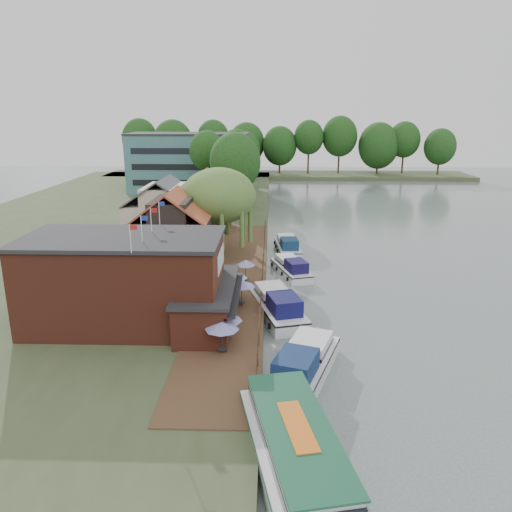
{
  "coord_description": "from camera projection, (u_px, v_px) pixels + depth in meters",
  "views": [
    {
      "loc": [
        -4.49,
        -38.02,
        17.46
      ],
      "look_at": [
        -6.0,
        12.0,
        3.0
      ],
      "focal_mm": 35.0,
      "sensor_mm": 36.0,
      "label": 1
    }
  ],
  "objects": [
    {
      "name": "bank_tree_5",
      "position": [
        243.0,
        154.0,
        129.0
      ],
      "size": [
        8.64,
        8.64,
        11.93
      ],
      "primitive_type": null,
      "color": "#143811",
      "rests_on": "land_bank"
    },
    {
      "name": "cruiser_2",
      "position": [
        291.0,
        266.0,
        55.34
      ],
      "size": [
        5.39,
        9.35,
        2.12
      ],
      "primitive_type": null,
      "rotation": [
        0.0,
        0.0,
        0.3
      ],
      "color": "silver",
      "rests_on": "ground"
    },
    {
      "name": "pub",
      "position": [
        150.0,
        281.0,
        39.38
      ],
      "size": [
        20.0,
        11.0,
        7.3
      ],
      "primitive_type": null,
      "color": "maroon",
      "rests_on": "land_bank"
    },
    {
      "name": "bank_tree_0",
      "position": [
        235.0,
        175.0,
        79.85
      ],
      "size": [
        8.16,
        8.16,
        13.52
      ],
      "primitive_type": null,
      "color": "#143811",
      "rests_on": "land_bank"
    },
    {
      "name": "cottage_b",
      "position": [
        165.0,
        212.0,
        63.34
      ],
      "size": [
        9.6,
        8.6,
        8.5
      ],
      "primitive_type": null,
      "color": "beige",
      "rests_on": "land_bank"
    },
    {
      "name": "hotel_block",
      "position": [
        190.0,
        162.0,
        107.1
      ],
      "size": [
        25.4,
        12.4,
        12.3
      ],
      "primitive_type": null,
      "color": "#38666B",
      "rests_on": "land_bank"
    },
    {
      "name": "umbrella_0",
      "position": [
        222.0,
        338.0,
        34.86
      ],
      "size": [
        2.42,
        2.42,
        2.38
      ],
      "primitive_type": null,
      "color": "navy",
      "rests_on": "quay_deck"
    },
    {
      "name": "bank_tree_4",
      "position": [
        224.0,
        160.0,
        123.98
      ],
      "size": [
        6.21,
        6.21,
        10.24
      ],
      "primitive_type": null,
      "color": "#143811",
      "rests_on": "land_bank"
    },
    {
      "name": "quay_deck",
      "position": [
        236.0,
        280.0,
        50.77
      ],
      "size": [
        6.0,
        50.0,
        0.1
      ],
      "primitive_type": "cube",
      "color": "#47301E",
      "rests_on": "land_bank"
    },
    {
      "name": "bank_tree_2",
      "position": [
        207.0,
        166.0,
        95.18
      ],
      "size": [
        6.69,
        6.69,
        13.25
      ],
      "primitive_type": null,
      "color": "#143811",
      "rests_on": "land_bank"
    },
    {
      "name": "cottage_a",
      "position": [
        173.0,
        230.0,
        53.65
      ],
      "size": [
        8.6,
        7.6,
        8.5
      ],
      "primitive_type": null,
      "color": "black",
      "rests_on": "land_bank"
    },
    {
      "name": "cruiser_1",
      "position": [
        277.0,
        302.0,
        44.05
      ],
      "size": [
        6.18,
        11.13,
        2.6
      ],
      "primitive_type": null,
      "rotation": [
        0.0,
        0.0,
        0.28
      ],
      "color": "white",
      "rests_on": "ground"
    },
    {
      "name": "umbrella_4",
      "position": [
        235.0,
        285.0,
        45.6
      ],
      "size": [
        2.26,
        2.26,
        2.38
      ],
      "primitive_type": null,
      "color": "#19498D",
      "rests_on": "quay_deck"
    },
    {
      "name": "bank_tree_3",
      "position": [
        237.0,
        158.0,
        112.8
      ],
      "size": [
        7.71,
        7.71,
        12.94
      ],
      "primitive_type": null,
      "color": "#143811",
      "rests_on": "land_bank"
    },
    {
      "name": "umbrella_5",
      "position": [
        246.0,
        271.0,
        49.38
      ],
      "size": [
        1.96,
        1.96,
        2.38
      ],
      "primitive_type": null,
      "color": "#1C1A91",
      "rests_on": "quay_deck"
    },
    {
      "name": "umbrella_3",
      "position": [
        242.0,
        293.0,
        43.47
      ],
      "size": [
        2.3,
        2.3,
        2.38
      ],
      "primitive_type": null,
      "color": "navy",
      "rests_on": "quay_deck"
    },
    {
      "name": "swan",
      "position": [
        285.0,
        408.0,
        30.24
      ],
      "size": [
        0.44,
        0.44,
        0.44
      ],
      "primitive_type": "sphere",
      "color": "white",
      "rests_on": "ground"
    },
    {
      "name": "umbrella_1",
      "position": [
        227.0,
        329.0,
        36.31
      ],
      "size": [
        2.34,
        2.34,
        2.38
      ],
      "primitive_type": null,
      "color": "navy",
      "rests_on": "quay_deck"
    },
    {
      "name": "ground",
      "position": [
        324.0,
        332.0,
        41.23
      ],
      "size": [
        260.0,
        260.0,
        0.0
      ],
      "primitive_type": "plane",
      "color": "#4E5A5A",
      "rests_on": "ground"
    },
    {
      "name": "willow",
      "position": [
        219.0,
        213.0,
        58.05
      ],
      "size": [
        8.6,
        8.6,
        10.43
      ],
      "primitive_type": null,
      "color": "#476B2D",
      "rests_on": "land_bank"
    },
    {
      "name": "cruiser_0",
      "position": [
        304.0,
        360.0,
        33.83
      ],
      "size": [
        6.69,
        11.12,
        2.59
      ],
      "primitive_type": null,
      "rotation": [
        0.0,
        0.0,
        -0.33
      ],
      "color": "silver",
      "rests_on": "ground"
    },
    {
      "name": "bank_tree_1",
      "position": [
        233.0,
        172.0,
        89.11
      ],
      "size": [
        7.96,
        7.96,
        12.36
      ],
      "primitive_type": null,
      "color": "#143811",
      "rests_on": "land_bank"
    },
    {
      "name": "umbrella_2",
      "position": [
        223.0,
        312.0,
        39.38
      ],
      "size": [
        2.23,
        2.23,
        2.38
      ],
      "primitive_type": null,
      "color": "navy",
      "rests_on": "quay_deck"
    },
    {
      "name": "tour_boat",
      "position": [
        300.0,
        461.0,
        23.64
      ],
      "size": [
        6.74,
        14.56,
        3.07
      ],
      "primitive_type": null,
      "rotation": [
        0.0,
        0.0,
        0.21
      ],
      "color": "silver",
      "rests_on": "ground"
    },
    {
      "name": "cottage_c",
      "position": [
        205.0,
        200.0,
        71.86
      ],
      "size": [
        7.6,
        7.6,
        8.5
      ],
      "primitive_type": null,
      "color": "black",
      "rests_on": "land_bank"
    },
    {
      "name": "land_bank",
      "position": [
        103.0,
        228.0,
        75.57
      ],
      "size": [
        50.0,
        140.0,
        1.0
      ],
      "primitive_type": "cube",
      "color": "#384728",
      "rests_on": "ground"
    },
    {
      "name": "quay_rail",
      "position": [
        262.0,
        274.0,
        51.05
      ],
      "size": [
        0.2,
        49.0,
        1.0
      ],
      "primitive_type": null,
      "color": "black",
      "rests_on": "land_bank"
    },
    {
      "name": "cruiser_3",
      "position": [
        288.0,
        244.0,
        64.25
      ],
      "size": [
        3.86,
        9.54,
        2.23
      ],
      "primitive_type": null,
      "rotation": [
        0.0,
        0.0,
        0.09
      ],
      "color": "silver",
      "rests_on": "ground"
    }
  ]
}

